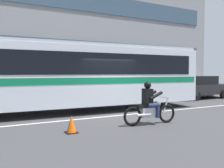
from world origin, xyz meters
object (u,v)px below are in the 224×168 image
(traffic_cone, at_px, (71,125))
(motorcycle_with_rider, at_px, (150,106))
(parked_sedan_curbside, at_px, (200,87))
(transit_bus, at_px, (72,73))

(traffic_cone, bearing_deg, motorcycle_with_rider, -2.84)
(parked_sedan_curbside, relative_size, traffic_cone, 8.32)
(motorcycle_with_rider, xyz_separation_m, traffic_cone, (-2.90, 0.14, -0.40))
(parked_sedan_curbside, distance_m, traffic_cone, 12.38)
(motorcycle_with_rider, xyz_separation_m, parked_sedan_curbside, (8.37, 5.22, 0.19))
(transit_bus, xyz_separation_m, motorcycle_with_rider, (1.74, -3.83, -1.23))
(motorcycle_with_rider, height_order, parked_sedan_curbside, parked_sedan_curbside)
(parked_sedan_curbside, bearing_deg, traffic_cone, -155.77)
(transit_bus, distance_m, traffic_cone, 4.19)
(motorcycle_with_rider, distance_m, traffic_cone, 2.93)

